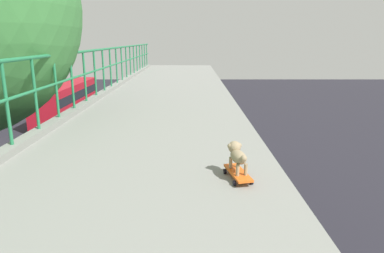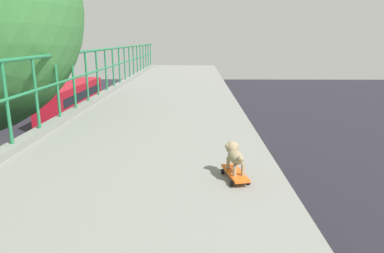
% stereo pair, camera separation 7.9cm
% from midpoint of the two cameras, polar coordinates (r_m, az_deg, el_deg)
% --- Properties ---
extents(city_bus, '(2.49, 10.73, 3.15)m').
position_cam_midpoint_polar(city_bus, '(32.27, -20.17, 4.23)').
color(city_bus, '#AE1321').
rests_on(city_bus, ground).
extents(toy_skateboard, '(0.27, 0.52, 0.08)m').
position_cam_midpoint_polar(toy_skateboard, '(3.62, 6.79, -7.66)').
color(toy_skateboard, orange).
rests_on(toy_skateboard, overpass_deck).
extents(small_dog, '(0.20, 0.40, 0.29)m').
position_cam_midpoint_polar(small_dog, '(3.60, 6.69, -4.59)').
color(small_dog, '#968261').
rests_on(small_dog, toy_skateboard).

